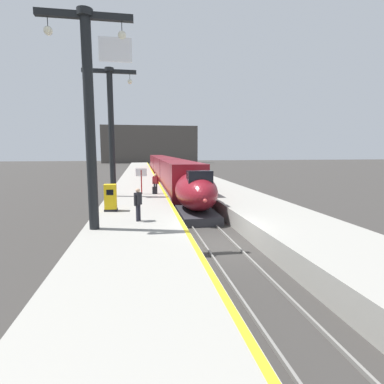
% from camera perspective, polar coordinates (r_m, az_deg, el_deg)
% --- Properties ---
extents(ground_plane, '(260.00, 260.00, 0.00)m').
position_cam_1_polar(ground_plane, '(15.12, 5.20, -10.02)').
color(ground_plane, '#33302D').
extents(platform_left, '(4.80, 110.00, 1.05)m').
position_cam_1_polar(platform_left, '(38.88, -10.07, 1.64)').
color(platform_left, gray).
rests_on(platform_left, ground).
extents(platform_right, '(4.80, 110.00, 1.05)m').
position_cam_1_polar(platform_right, '(39.65, 1.72, 1.88)').
color(platform_right, gray).
rests_on(platform_right, ground).
extents(platform_left_safety_stripe, '(0.20, 107.80, 0.01)m').
position_cam_1_polar(platform_left_safety_stripe, '(38.87, -6.72, 2.49)').
color(platform_left_safety_stripe, yellow).
rests_on(platform_left_safety_stripe, platform_left).
extents(rail_main_left, '(0.08, 110.00, 0.12)m').
position_cam_1_polar(rail_main_left, '(41.77, -5.50, 1.50)').
color(rail_main_left, slate).
rests_on(rail_main_left, ground).
extents(rail_main_right, '(0.08, 110.00, 0.12)m').
position_cam_1_polar(rail_main_right, '(41.90, -3.45, 1.55)').
color(rail_main_right, slate).
rests_on(rail_main_right, ground).
extents(highspeed_train_main, '(2.92, 56.35, 3.60)m').
position_cam_1_polar(highspeed_train_main, '(45.02, -4.89, 4.39)').
color(highspeed_train_main, maroon).
rests_on(highspeed_train_main, ground).
extents(station_column_near, '(4.00, 0.68, 9.46)m').
position_cam_1_polar(station_column_near, '(14.44, -18.71, 16.18)').
color(station_column_near, black).
rests_on(station_column_near, platform_left).
extents(station_column_mid, '(4.00, 0.68, 9.74)m').
position_cam_1_polar(station_column_mid, '(24.56, -15.05, 12.80)').
color(station_column_mid, black).
rests_on(station_column_mid, platform_left).
extents(passenger_near_edge, '(0.52, 0.37, 1.69)m').
position_cam_1_polar(passenger_near_edge, '(25.28, -6.91, 1.89)').
color(passenger_near_edge, '#23232D').
rests_on(passenger_near_edge, platform_left).
extents(passenger_mid_platform, '(0.41, 0.47, 1.69)m').
position_cam_1_polar(passenger_mid_platform, '(15.57, -10.17, -1.86)').
color(passenger_mid_platform, '#23232D').
rests_on(passenger_mid_platform, platform_left).
extents(rolling_suitcase, '(0.40, 0.22, 0.98)m').
position_cam_1_polar(rolling_suitcase, '(25.28, -7.05, 0.33)').
color(rolling_suitcase, black).
rests_on(rolling_suitcase, platform_left).
extents(ticket_machine_yellow, '(0.76, 0.62, 1.60)m').
position_cam_1_polar(ticket_machine_yellow, '(18.62, -15.14, -1.21)').
color(ticket_machine_yellow, yellow).
rests_on(ticket_machine_yellow, platform_left).
extents(departure_info_board, '(0.90, 0.10, 2.12)m').
position_cam_1_polar(departure_info_board, '(25.34, -9.56, 3.03)').
color(departure_info_board, maroon).
rests_on(departure_info_board, platform_left).
extents(terminus_back_wall, '(36.00, 2.00, 14.00)m').
position_cam_1_polar(terminus_back_wall, '(115.99, -7.90, 8.91)').
color(terminus_back_wall, '#4C4742').
rests_on(terminus_back_wall, ground).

